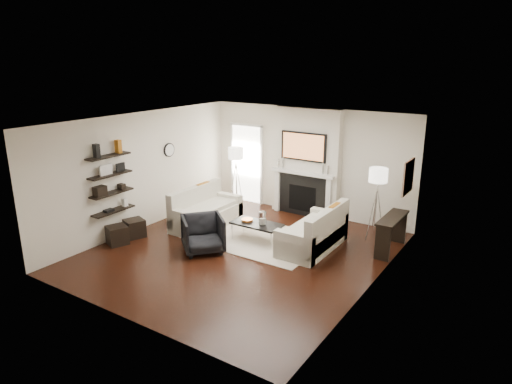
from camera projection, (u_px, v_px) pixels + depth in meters
The scene contains 71 objects.
room_envelope at pixel (239, 190), 9.04m from camera, with size 6.00×6.00×6.00m.
chimney_breast at pixel (306, 163), 11.35m from camera, with size 1.80×0.25×2.70m, color silver.
fireplace_surround at pixel (302, 196), 11.48m from camera, with size 1.30×0.02×1.04m, color black.
firebox at pixel (302, 198), 11.49m from camera, with size 0.75×0.02×0.65m, color black.
mantel_pilaster_l at pixel (277, 190), 11.82m from camera, with size 0.12×0.08×1.10m, color white.
mantel_pilaster_r at pixel (328, 200), 11.06m from camera, with size 0.12×0.08×1.10m, color white.
mantel_shelf at pixel (302, 173), 11.26m from camera, with size 1.70×0.18×0.07m, color white.
tv_body at pixel (303, 146), 11.10m from camera, with size 1.20×0.06×0.70m, color black.
tv_screen at pixel (303, 147), 11.07m from camera, with size 1.10×0.01×0.62m, color #BF723F.
candlestick_l_tall at pixel (283, 163), 11.51m from camera, with size 0.04×0.04×0.30m, color silver.
candlestick_l_short at pixel (279, 163), 11.58m from camera, with size 0.04×0.04×0.24m, color silver.
candlestick_r_tall at pixel (323, 168), 10.93m from camera, with size 0.04×0.04×0.30m, color silver.
candlestick_r_short at pixel (328, 170), 10.87m from camera, with size 0.04×0.04×0.24m, color silver.
hallway_panel at pixel (247, 164), 12.49m from camera, with size 0.90×0.02×2.10m, color white.
door_trim_l at pixel (232, 162), 12.72m from camera, with size 0.06×0.06×2.16m, color white.
door_trim_r at pixel (261, 167), 12.22m from camera, with size 0.06×0.06×2.16m, color white.
door_trim_top at pixel (246, 125), 12.16m from camera, with size 1.02×0.06×0.06m, color white.
rug at pixel (262, 239), 10.08m from camera, with size 2.60×2.00×0.01m, color beige.
loveseat_left_base at pixel (207, 217), 10.83m from camera, with size 0.85×1.80×0.42m, color beige.
loveseat_left_back at pixel (195, 202), 10.92m from camera, with size 0.18×1.80×0.80m, color beige.
loveseat_left_arm_n at pixel (184, 224), 10.16m from camera, with size 0.85×0.18×0.60m, color beige.
loveseat_left_arm_s at pixel (227, 205), 11.46m from camera, with size 0.85×0.18×0.60m, color beige.
loveseat_left_cushion at pixel (208, 207), 10.73m from camera, with size 0.63×1.44×0.10m, color beige.
pillow_left_orange at pixel (203, 191), 11.10m from camera, with size 0.10×0.42×0.42m, color #9D5B13.
pillow_left_charcoal at pixel (187, 198), 10.62m from camera, with size 0.10×0.40×0.40m, color black.
loveseat_right_base at pixel (312, 239), 9.57m from camera, with size 0.85×1.80×0.42m, color beige.
loveseat_right_back at pixel (328, 228), 9.31m from camera, with size 0.18×1.80×0.80m, color beige.
loveseat_right_arm_n at pixel (294, 248), 8.90m from camera, with size 0.85×0.18×0.60m, color beige.
loveseat_right_arm_s at pixel (329, 223), 10.20m from camera, with size 0.85×0.18×0.60m, color beige.
loveseat_right_cushion at pixel (311, 227), 9.52m from camera, with size 0.63×1.44×0.10m, color beige.
pillow_right_orange at pixel (334, 214), 9.49m from camera, with size 0.10×0.42×0.42m, color #9D5B13.
pillow_right_charcoal at pixel (322, 223), 9.01m from camera, with size 0.10×0.40×0.40m, color black.
coffee_table at pixel (257, 224), 9.88m from camera, with size 1.10×0.55×0.04m, color black.
coffee_leg_nw at pixel (232, 231), 10.02m from camera, with size 0.02×0.02×0.38m, color silver.
coffee_leg_ne at pixel (271, 241), 9.50m from camera, with size 0.02×0.02×0.38m, color silver.
coffee_leg_sw at pixel (244, 226), 10.38m from camera, with size 0.02×0.02×0.38m, color silver.
coffee_leg_se at pixel (282, 235), 9.85m from camera, with size 0.02×0.02×0.38m, color silver.
hurricane_glass at pixel (263, 218), 9.75m from camera, with size 0.16×0.16×0.29m, color white.
hurricane_candle at pixel (263, 221), 9.77m from camera, with size 0.09×0.09×0.14m, color white.
copper_bowl at pixel (247, 220), 9.99m from camera, with size 0.26×0.26×0.04m, color #A7521B.
armchair at pixel (203, 232), 9.37m from camera, with size 0.80×0.75×0.83m, color black.
lamp_left_post at pixel (236, 184), 12.20m from camera, with size 0.02×0.02×1.20m, color silver.
lamp_left_shade at pixel (236, 153), 11.96m from camera, with size 0.40×0.40×0.30m, color white.
lamp_left_leg_a at pixel (240, 185), 12.14m from camera, with size 0.02×0.02×1.25m, color silver.
lamp_left_leg_b at pixel (237, 183), 12.31m from camera, with size 0.02×0.02×1.25m, color silver.
lamp_left_leg_c at pixel (233, 185), 12.15m from camera, with size 0.02×0.02×1.25m, color silver.
lamp_right_post at pixel (375, 213), 9.99m from camera, with size 0.02×0.02×1.20m, color silver.
lamp_right_shade at pixel (378, 175), 9.74m from camera, with size 0.40×0.40×0.30m, color white.
lamp_right_leg_a at pixel (380, 214), 9.93m from camera, with size 0.02×0.02×1.25m, color silver.
lamp_right_leg_b at pixel (374, 211), 10.09m from camera, with size 0.02×0.02×1.25m, color silver.
lamp_right_leg_c at pixel (371, 213), 9.94m from camera, with size 0.02×0.02×1.25m, color silver.
console_top at pixel (393, 218), 9.28m from camera, with size 0.35×1.20×0.04m, color black.
console_leg_n at pixel (382, 244), 8.95m from camera, with size 0.30×0.04×0.71m, color black.
console_leg_s at pixel (399, 227), 9.83m from camera, with size 0.30×0.04×0.71m, color black.
wall_art at pixel (408, 177), 9.20m from camera, with size 0.03×0.70×0.70m, color #A17150.
shelf_bottom at pixel (113, 211), 9.80m from camera, with size 0.25×1.00×0.04m, color black.
shelf_lower at pixel (112, 193), 9.68m from camera, with size 0.25×1.00×0.04m, color black.
shelf_upper at pixel (110, 175), 9.57m from camera, with size 0.25×1.00×0.04m, color black.
shelf_top at pixel (108, 156), 9.46m from camera, with size 0.25×1.00×0.04m, color black.
decor_magfile_a at pixel (96, 151), 9.19m from camera, with size 0.12×0.10×0.28m, color black.
decor_magfile_b at pixel (118, 146), 9.63m from camera, with size 0.12×0.10×0.28m, color #9D5B13.
decor_frame_a at pixel (106, 170), 9.46m from camera, with size 0.04×0.30×0.22m, color white.
decor_frame_b at pixel (120, 167), 9.77m from camera, with size 0.04×0.22×0.18m, color black.
decor_wine_rack at pixel (100, 191), 9.42m from camera, with size 0.18×0.25×0.20m, color black.
decor_box_small at pixel (122, 187), 9.88m from camera, with size 0.15×0.12×0.12m, color black.
decor_books at pixel (109, 210), 9.69m from camera, with size 0.14×0.20×0.05m, color black.
decor_box_tall at pixel (125, 202), 10.03m from camera, with size 0.10×0.10×0.18m, color white.
clock_rim at pixel (169, 150), 11.09m from camera, with size 0.34×0.34×0.04m, color black.
clock_face at pixel (170, 150), 11.08m from camera, with size 0.29×0.29×0.01m, color white.
ottoman_near at pixel (135, 228), 10.19m from camera, with size 0.40×0.40×0.40m, color black.
ottoman_far at pixel (117, 235), 9.80m from camera, with size 0.40×0.40×0.40m, color black.
Camera 1 is at (5.03, -7.08, 3.89)m, focal length 32.00 mm.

